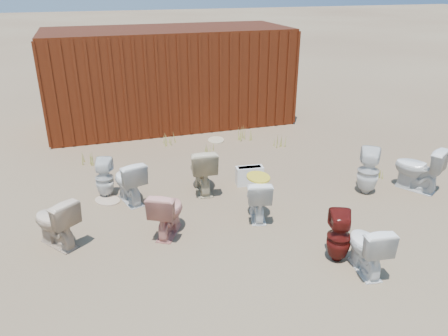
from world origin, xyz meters
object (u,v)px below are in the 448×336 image
object	(u,v)px
toilet_front_e	(418,168)
loose_tank	(249,176)
toilet_front_maroon	(339,237)
toilet_back_a	(104,178)
toilet_back_beige_right	(202,169)
toilet_front_a	(129,181)
toilet_back_yellowlid	(258,198)
toilet_front_pink	(167,212)
toilet_back_e	(368,171)
shipping_container	(170,77)
toilet_back_beige_left	(55,222)
toilet_front_c	(367,247)

from	to	relation	value
toilet_front_e	loose_tank	size ratio (longest dim) A/B	1.66
toilet_front_maroon	toilet_back_a	distance (m)	4.07
toilet_back_beige_right	loose_tank	size ratio (longest dim) A/B	1.66
toilet_front_a	toilet_front_maroon	distance (m)	3.57
toilet_front_e	toilet_back_yellowlid	distance (m)	3.10
toilet_front_pink	toilet_back_beige_right	size ratio (longest dim) A/B	0.88
toilet_front_pink	toilet_back_e	xyz separation A→B (m)	(3.63, 0.27, 0.05)
toilet_front_pink	toilet_back_yellowlid	xyz separation A→B (m)	(1.45, 0.04, -0.02)
toilet_front_pink	toilet_back_e	world-z (taller)	toilet_back_e
toilet_back_beige_right	loose_tank	world-z (taller)	toilet_back_beige_right
toilet_front_a	toilet_front_maroon	xyz separation A→B (m)	(2.48, -2.57, -0.02)
shipping_container	toilet_front_pink	bearing A→B (deg)	-101.93
toilet_front_a	toilet_back_a	xyz separation A→B (m)	(-0.38, 0.32, -0.04)
toilet_front_e	toilet_back_a	bearing A→B (deg)	-45.53
shipping_container	toilet_front_maroon	xyz separation A→B (m)	(0.90, -6.84, -0.84)
toilet_front_pink	toilet_back_beige_left	bearing A→B (deg)	22.84
toilet_back_beige_left	loose_tank	size ratio (longest dim) A/B	1.51
toilet_back_beige_right	toilet_front_e	bearing A→B (deg)	169.06
toilet_front_maroon	toilet_back_a	bearing A→B (deg)	-20.98
toilet_front_a	toilet_back_a	bearing A→B (deg)	-55.52
toilet_back_a	toilet_back_yellowlid	size ratio (longest dim) A/B	1.00
toilet_front_e	toilet_back_a	world-z (taller)	toilet_front_e
toilet_back_a	toilet_front_c	bearing A→B (deg)	148.67
toilet_front_e	loose_tank	distance (m)	3.01
toilet_front_maroon	toilet_back_yellowlid	bearing A→B (deg)	-42.16
shipping_container	toilet_back_beige_right	distance (m)	4.32
toilet_front_c	toilet_back_beige_right	distance (m)	3.24
toilet_front_a	toilet_front_c	bearing A→B (deg)	117.37
toilet_back_beige_left	toilet_front_c	bearing A→B (deg)	117.76
toilet_front_a	toilet_back_beige_left	distance (m)	1.54
toilet_front_maroon	toilet_back_a	xyz separation A→B (m)	(-2.86, 2.89, -0.01)
toilet_front_pink	loose_tank	xyz separation A→B (m)	(1.76, 1.22, -0.19)
loose_tank	toilet_back_yellowlid	bearing A→B (deg)	-98.78
toilet_front_a	toilet_back_beige_left	world-z (taller)	toilet_front_a
toilet_front_pink	toilet_back_yellowlid	world-z (taller)	toilet_front_pink
toilet_front_c	toilet_back_beige_left	size ratio (longest dim) A/B	0.96
toilet_front_c	loose_tank	size ratio (longest dim) A/B	1.44
toilet_front_a	loose_tank	bearing A→B (deg)	164.57
toilet_front_c	toilet_front_e	xyz separation A→B (m)	(2.28, 1.78, 0.05)
toilet_front_pink	toilet_front_maroon	size ratio (longest dim) A/B	1.02
toilet_back_a	toilet_back_e	xyz separation A→B (m)	(4.44, -1.26, 0.06)
toilet_front_e	toilet_back_beige_right	bearing A→B (deg)	-47.79
shipping_container	toilet_front_c	size ratio (longest dim) A/B	8.31
toilet_front_a	toilet_back_yellowlid	size ratio (longest dim) A/B	1.10
toilet_back_a	toilet_back_beige_left	size ratio (longest dim) A/B	0.92
toilet_front_a	toilet_back_beige_right	xyz separation A→B (m)	(1.29, 0.03, 0.03)
toilet_front_maroon	toilet_back_a	size ratio (longest dim) A/B	1.03
toilet_back_beige_right	toilet_back_e	size ratio (longest dim) A/B	1.01
toilet_back_beige_right	toilet_front_pink	bearing A→B (deg)	61.26
toilet_front_a	toilet_back_beige_left	xyz separation A→B (m)	(-1.14, -1.03, -0.01)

